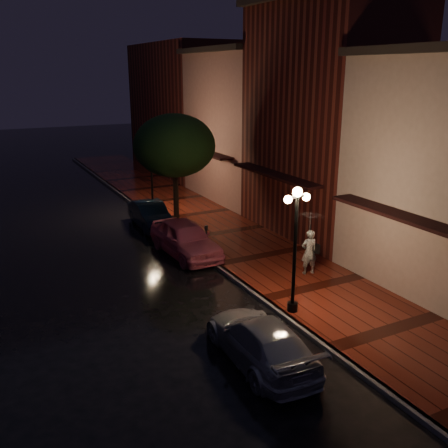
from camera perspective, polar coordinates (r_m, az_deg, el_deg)
ground at (r=21.19m, az=-0.77°, el=-4.97°), size 120.00×120.00×0.00m
sidewalk at (r=22.19m, az=4.44°, el=-3.77°), size 4.50×60.00×0.15m
curb at (r=21.16m, az=-0.77°, el=-4.78°), size 0.25×60.00×0.15m
storefront_mid at (r=25.25m, az=11.69°, el=11.17°), size 5.00×8.00×11.00m
storefront_far at (r=31.94m, az=2.45°, el=10.88°), size 5.00×8.00×9.00m
storefront_extra at (r=40.85m, az=-4.68°, el=12.90°), size 5.00×12.00×10.00m
streetlamp_near at (r=16.43m, az=8.14°, el=-2.14°), size 0.96×0.36×4.31m
streetlamp_far at (r=28.60m, az=-8.30°, el=6.12°), size 0.96×0.36×4.31m
street_tree at (r=25.63m, az=-5.65°, el=8.69°), size 4.16×4.16×5.80m
pink_car at (r=22.37m, az=-4.43°, el=-1.65°), size 2.09×4.73×1.58m
navy_car at (r=26.59m, az=-8.39°, el=1.02°), size 1.59×4.17×1.36m
silver_car at (r=14.53m, az=4.16°, el=-13.14°), size 2.09×4.65×1.32m
woman_with_umbrella at (r=19.90m, az=9.81°, el=-1.07°), size 1.06×1.08×2.56m
parking_meter at (r=22.09m, az=-2.04°, el=-1.45°), size 0.14×0.12×1.30m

